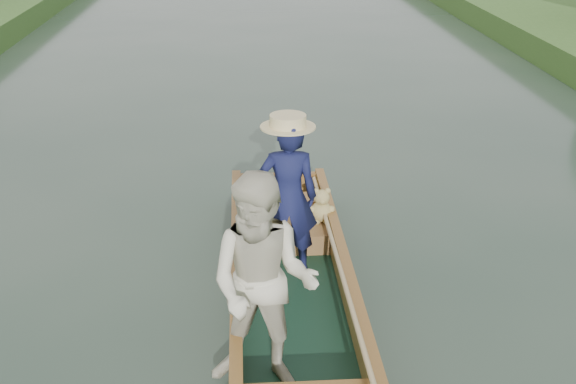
{
  "coord_description": "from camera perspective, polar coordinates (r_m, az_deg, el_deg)",
  "views": [
    {
      "loc": [
        -0.41,
        -5.72,
        3.67
      ],
      "look_at": [
        0.0,
        0.6,
        0.95
      ],
      "focal_mm": 45.0,
      "sensor_mm": 36.0,
      "label": 1
    }
  ],
  "objects": [
    {
      "name": "punt",
      "position": [
        6.28,
        -0.5,
        -5.93
      ],
      "size": [
        1.35,
        5.0,
        1.82
      ],
      "color": "#133120",
      "rests_on": "ground"
    },
    {
      "name": "ground",
      "position": [
        6.81,
        0.33,
        -9.37
      ],
      "size": [
        120.0,
        120.0,
        0.0
      ],
      "primitive_type": "plane",
      "color": "#283D30",
      "rests_on": "ground"
    }
  ]
}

